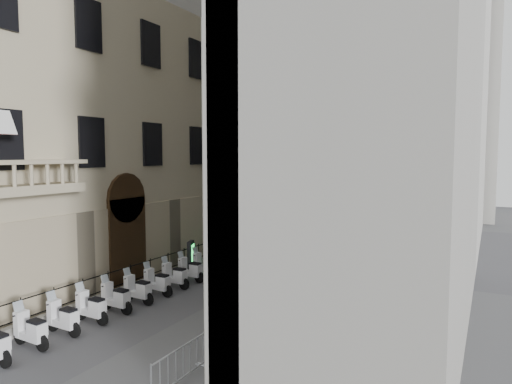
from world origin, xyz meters
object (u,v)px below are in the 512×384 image
street_lamp (219,187)px  pedestrian_b (381,226)px  security_tent (283,214)px  info_kiosk (191,256)px  pedestrian_a (346,233)px

street_lamp → pedestrian_b: size_ratio=4.54×
security_tent → street_lamp: street_lamp is taller
info_kiosk → pedestrian_a: (5.55, 11.36, -0.01)m
security_tent → pedestrian_b: security_tent is taller
pedestrian_a → pedestrian_b: size_ratio=0.97×
security_tent → pedestrian_a: bearing=54.6°
street_lamp → info_kiosk: 4.14m
security_tent → pedestrian_a: size_ratio=2.22×
street_lamp → info_kiosk: (-1.14, -1.20, -3.80)m
pedestrian_a → pedestrian_b: pedestrian_b is taller
street_lamp → pedestrian_a: (4.41, 10.16, -3.80)m
info_kiosk → pedestrian_b: 17.33m
street_lamp → info_kiosk: size_ratio=4.69×
security_tent → pedestrian_b: bearing=62.1°
security_tent → pedestrian_b: (4.62, 8.73, -1.66)m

